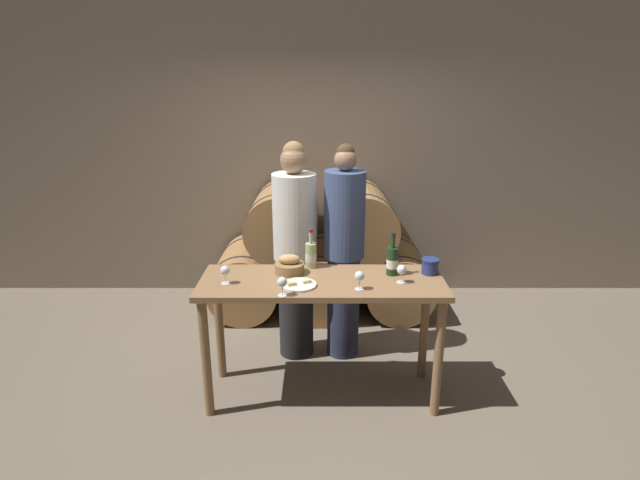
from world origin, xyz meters
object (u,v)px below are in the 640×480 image
object	(u,v)px
person_left	(293,251)
cheese_plate	(297,285)
wine_bottle_white	(309,255)
wine_glass_far_left	(223,271)
bread_basket	(287,266)
person_right	(342,252)
wine_glass_center	(357,277)
wine_glass_left	(280,283)
tasting_table	(320,298)
wine_glass_right	(399,270)
wine_bottle_red	(390,261)
blue_crock	(428,265)

from	to	relation	value
person_left	cheese_plate	xyz separation A→B (m)	(0.06, -0.70, 0.01)
wine_bottle_white	wine_glass_far_left	distance (m)	0.65
bread_basket	cheese_plate	world-z (taller)	bread_basket
person_right	wine_glass_center	size ratio (longest dim) A/B	13.93
wine_glass_left	wine_glass_far_left	bearing A→B (deg)	153.65
tasting_table	person_left	bearing A→B (deg)	109.77
person_left	wine_glass_right	bearing A→B (deg)	-40.68
person_right	wine_glass_center	world-z (taller)	person_right
tasting_table	wine_glass_right	size ratio (longest dim) A/B	13.27
bread_basket	wine_glass_left	size ratio (longest dim) A/B	1.63
cheese_plate	wine_glass_far_left	size ratio (longest dim) A/B	1.85
wine_bottle_red	person_left	bearing A→B (deg)	144.92
cheese_plate	wine_glass_center	world-z (taller)	wine_glass_center
person_right	cheese_plate	size ratio (longest dim) A/B	7.52
wine_glass_center	wine_bottle_red	bearing A→B (deg)	46.24
bread_basket	wine_glass_left	distance (m)	0.39
bread_basket	wine_bottle_red	bearing A→B (deg)	-2.17
person_left	bread_basket	world-z (taller)	person_left
wine_bottle_red	wine_glass_far_left	world-z (taller)	wine_bottle_red
wine_bottle_white	wine_glass_far_left	size ratio (longest dim) A/B	2.30
person_left	bread_basket	xyz separation A→B (m)	(-0.02, -0.47, 0.05)
person_right	blue_crock	xyz separation A→B (m)	(0.59, -0.48, 0.07)
tasting_table	blue_crock	xyz separation A→B (m)	(0.77, 0.12, 0.20)
tasting_table	wine_glass_left	distance (m)	0.43
bread_basket	wine_glass_far_left	distance (m)	0.46
bread_basket	cheese_plate	bearing A→B (deg)	-71.53
wine_bottle_red	wine_bottle_white	xyz separation A→B (m)	(-0.57, 0.14, -0.01)
cheese_plate	tasting_table	bearing A→B (deg)	33.93
wine_glass_far_left	wine_bottle_red	bearing A→B (deg)	8.12
wine_bottle_white	wine_glass_left	world-z (taller)	wine_bottle_white
blue_crock	wine_glass_far_left	bearing A→B (deg)	-172.68
wine_bottle_white	cheese_plate	size ratio (longest dim) A/B	1.24
person_left	person_right	xyz separation A→B (m)	(0.39, -0.00, -0.01)
wine_bottle_red	bread_basket	distance (m)	0.73
blue_crock	wine_glass_left	size ratio (longest dim) A/B	0.99
blue_crock	wine_glass_center	distance (m)	0.59
person_right	wine_glass_left	xyz separation A→B (m)	(-0.43, -0.86, 0.10)
wine_glass_far_left	cheese_plate	bearing A→B (deg)	-4.53
tasting_table	wine_glass_far_left	world-z (taller)	wine_glass_far_left
tasting_table	wine_bottle_red	world-z (taller)	wine_bottle_red
blue_crock	person_left	bearing A→B (deg)	153.98
tasting_table	person_right	size ratio (longest dim) A/B	0.95
blue_crock	tasting_table	bearing A→B (deg)	-171.28
tasting_table	wine_glass_right	xyz separation A→B (m)	(0.54, -0.05, 0.23)
bread_basket	wine_glass_left	bearing A→B (deg)	-93.30
cheese_plate	wine_glass_far_left	world-z (taller)	wine_glass_far_left
person_right	wine_glass_left	bearing A→B (deg)	-116.80
person_left	cheese_plate	size ratio (longest dim) A/B	7.60
wine_bottle_white	wine_glass_center	distance (m)	0.52
tasting_table	bread_basket	size ratio (longest dim) A/B	8.12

